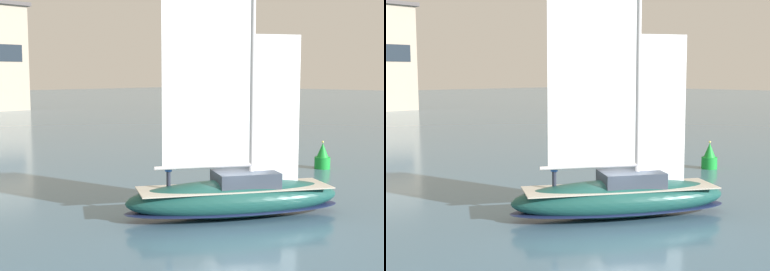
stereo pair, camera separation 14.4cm
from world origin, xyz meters
The scene contains 3 objects.
ground_plane centered at (0.00, 0.00, 0.00)m, with size 400.00×400.00×0.00m, color #42667F.
sailboat_main centered at (0.02, -0.01, 1.17)m, with size 10.93×8.24×14.99m.
channel_buoy centered at (14.88, 4.30, 0.82)m, with size 1.15×1.15×2.08m.
Camera 2 is at (-19.44, -17.03, 6.99)m, focal length 50.00 mm.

